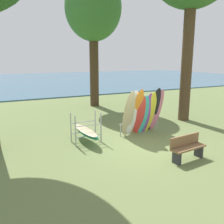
% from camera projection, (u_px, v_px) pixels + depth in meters
% --- Properties ---
extents(ground_plane, '(80.00, 80.00, 0.00)m').
position_uv_depth(ground_plane, '(143.00, 146.00, 9.87)').
color(ground_plane, olive).
extents(lake_water, '(80.00, 36.00, 0.10)m').
position_uv_depth(lake_water, '(27.00, 81.00, 37.13)').
color(lake_water, '#38607A').
rests_on(lake_water, ground).
extents(tree_mid_behind, '(3.87, 3.87, 9.01)m').
position_uv_depth(tree_mid_behind, '(93.00, 10.00, 16.74)').
color(tree_mid_behind, '#42301E').
rests_on(tree_mid_behind, ground).
extents(leaning_board_pile, '(2.23, 0.97, 2.18)m').
position_uv_depth(leaning_board_pile, '(143.00, 113.00, 11.11)').
color(leaning_board_pile, '#C6B289').
rests_on(leaning_board_pile, ground).
extents(board_storage_rack, '(1.15, 2.12, 1.25)m').
position_uv_depth(board_storage_rack, '(86.00, 131.00, 10.21)').
color(board_storage_rack, '#9EA0A5').
rests_on(board_storage_rack, ground).
extents(park_bench, '(1.44, 0.57, 0.85)m').
position_uv_depth(park_bench, '(187.00, 147.00, 8.44)').
color(park_bench, '#2D2D33').
rests_on(park_bench, ground).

